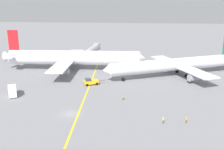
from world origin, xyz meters
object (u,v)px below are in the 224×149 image
pushback_tug (91,81)px  airliner_at_gate_left (73,58)px  ground_crew_ramp_agent_by_cones (123,97)px  jet_bridge (94,49)px  gse_catering_truck_tall (12,91)px  airliner_being_pushed (176,64)px  ground_crew_marshaller_foreground (186,120)px  ground_crew_wing_walker_right (163,120)px

pushback_tug → airliner_at_gate_left: bearing=120.0°
ground_crew_ramp_agent_by_cones → jet_bridge: (-19.85, 61.08, 3.63)m
gse_catering_truck_tall → ground_crew_ramp_agent_by_cones: gse_catering_truck_tall is taller
airliner_being_pushed → ground_crew_marshaller_foreground: bearing=-93.3°
gse_catering_truck_tall → jet_bridge: 63.14m
airliner_at_gate_left → ground_crew_marshaller_foreground: airliner_at_gate_left is taller
gse_catering_truck_tall → jet_bridge: jet_bridge is taller
jet_bridge → pushback_tug: bearing=-81.3°
airliner_at_gate_left → airliner_being_pushed: (42.60, -4.52, -0.79)m
gse_catering_truck_tall → jet_bridge: bearing=76.2°
pushback_tug → ground_crew_ramp_agent_by_cones: bearing=-47.7°
ground_crew_marshaller_foreground → ground_crew_ramp_agent_by_cones: bearing=140.4°
ground_crew_wing_walker_right → ground_crew_ramp_agent_by_cones: ground_crew_ramp_agent_by_cones is taller
airliner_being_pushed → airliner_at_gate_left: bearing=173.9°
ground_crew_ramp_agent_by_cones → jet_bridge: bearing=108.0°
pushback_tug → jet_bridge: bearing=98.7°
ground_crew_wing_walker_right → airliner_at_gate_left: bearing=126.1°
airliner_at_gate_left → airliner_being_pushed: bearing=-6.1°
ground_crew_marshaller_foreground → airliner_being_pushed: bearing=86.7°
pushback_tug → ground_crew_wing_walker_right: size_ratio=4.83×
ground_crew_marshaller_foreground → ground_crew_wing_walker_right: ground_crew_marshaller_foreground is taller
ground_crew_wing_walker_right → jet_bridge: (-30.60, 75.37, 3.68)m
jet_bridge → ground_crew_wing_walker_right: bearing=-67.9°
airliner_at_gate_left → airliner_being_pushed: airliner_at_gate_left is taller
pushback_tug → ground_crew_marshaller_foreground: 39.92m
airliner_being_pushed → ground_crew_wing_walker_right: airliner_being_pushed is taller
ground_crew_wing_walker_right → ground_crew_ramp_agent_by_cones: bearing=126.9°
pushback_tug → gse_catering_truck_tall: 26.36m
gse_catering_truck_tall → jet_bridge: (15.08, 61.25, 2.79)m
ground_crew_marshaller_foreground → gse_catering_truck_tall: bearing=165.4°
airliner_at_gate_left → ground_crew_wing_walker_right: (34.51, -47.41, -4.63)m
airliner_at_gate_left → ground_crew_wing_walker_right: airliner_at_gate_left is taller
pushback_tug → jet_bridge: jet_bridge is taller
gse_catering_truck_tall → ground_crew_ramp_agent_by_cones: (34.93, 0.17, -0.84)m
airliner_being_pushed → jet_bridge: (-38.70, 32.49, -0.16)m
ground_crew_wing_walker_right → jet_bridge: size_ratio=0.08×
ground_crew_ramp_agent_by_cones → airliner_at_gate_left: bearing=125.7°
gse_catering_truck_tall → ground_crew_marshaller_foreground: 53.04m
gse_catering_truck_tall → ground_crew_marshaller_foreground: (51.32, -13.40, -0.86)m
pushback_tug → ground_crew_wing_walker_right: pushback_tug is taller
airliner_being_pushed → gse_catering_truck_tall: (-53.78, -28.76, -2.96)m
airliner_being_pushed → ground_crew_marshaller_foreground: 42.40m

